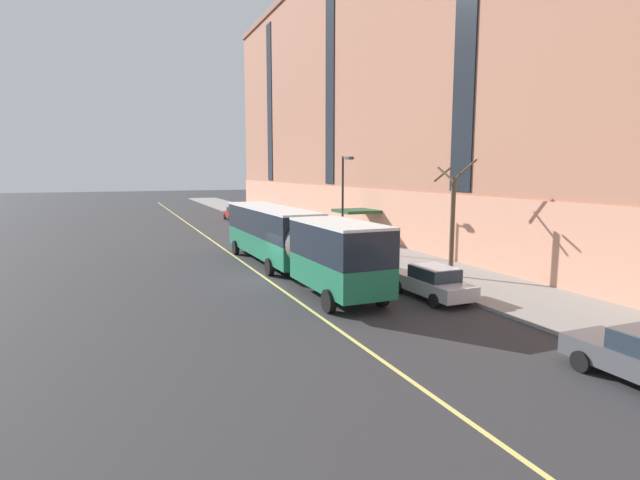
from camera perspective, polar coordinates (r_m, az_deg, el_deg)
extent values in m
plane|color=#303033|center=(27.60, -5.58, -4.52)|extent=(260.00, 260.00, 0.00)
cube|color=gray|center=(34.17, 8.61, -2.03)|extent=(5.68, 160.00, 0.15)
cube|color=#B2755B|center=(37.61, 23.95, 19.11)|extent=(12.00, 110.00, 27.30)
cube|color=tan|center=(32.98, 15.51, 1.14)|extent=(0.14, 110.00, 4.40)
cube|color=#234C2D|center=(41.72, 4.23, 3.32)|extent=(3.20, 3.40, 0.24)
cube|color=#1E232B|center=(34.01, 16.40, 23.11)|extent=(0.10, 2.00, 20.75)
cube|color=#1E232B|center=(51.45, 1.15, 18.09)|extent=(0.10, 2.00, 20.75)
cube|color=#1E232B|center=(70.63, -5.79, 15.27)|extent=(0.10, 2.00, 20.75)
cube|color=#1E704C|center=(32.22, -5.61, -0.43)|extent=(2.78, 12.21, 1.30)
cube|color=black|center=(32.04, -5.65, 2.13)|extent=(2.79, 12.21, 1.59)
cube|color=white|center=(31.97, -5.67, 3.66)|extent=(2.81, 12.21, 0.12)
cube|color=#19232D|center=(37.90, -8.48, 2.73)|extent=(2.36, 0.12, 1.19)
cube|color=orange|center=(37.85, -8.51, 3.90)|extent=(1.79, 0.09, 0.28)
cube|color=black|center=(38.12, -8.43, -0.02)|extent=(2.51, 0.17, 0.24)
cube|color=white|center=(37.87, -9.75, 0.28)|extent=(0.28, 0.07, 0.18)
cube|color=white|center=(38.33, -7.15, 0.43)|extent=(0.28, 0.07, 0.18)
cylinder|color=#595651|center=(25.98, -1.18, -0.63)|extent=(2.45, 1.04, 2.43)
cube|color=#1E704C|center=(22.92, 2.19, -3.80)|extent=(2.67, 6.14, 1.30)
cube|color=black|center=(22.67, 2.21, -0.22)|extent=(2.68, 6.14, 1.59)
cube|color=white|center=(22.57, 2.22, 1.93)|extent=(2.70, 6.14, 0.12)
cylinder|color=black|center=(36.05, -9.61, -0.85)|extent=(0.32, 1.01, 1.00)
cylinder|color=black|center=(36.73, -5.74, -0.62)|extent=(0.32, 1.01, 1.00)
cylinder|color=black|center=(28.54, -5.79, -3.08)|extent=(0.32, 1.01, 1.00)
cylinder|color=black|center=(29.39, -1.03, -2.72)|extent=(0.32, 1.01, 1.00)
cylinder|color=black|center=(21.09, 1.01, -6.99)|extent=(0.32, 1.01, 1.00)
cylinder|color=black|center=(22.24, 7.06, -6.26)|extent=(0.32, 1.01, 1.00)
cube|color=#BCAD89|center=(30.77, 3.61, -1.99)|extent=(1.76, 4.35, 0.64)
cube|color=#232D38|center=(30.48, 3.80, -0.94)|extent=(1.53, 1.96, 0.56)
cube|color=#BCAD89|center=(30.44, 3.81, -0.38)|extent=(1.49, 1.88, 0.04)
cylinder|color=black|center=(31.67, 1.16, -2.28)|extent=(0.23, 0.64, 0.64)
cylinder|color=black|center=(32.38, 3.88, -2.07)|extent=(0.23, 0.64, 0.64)
cylinder|color=black|center=(29.28, 3.30, -3.13)|extent=(0.23, 0.64, 0.64)
cylinder|color=black|center=(30.05, 6.19, -2.88)|extent=(0.23, 0.64, 0.64)
cube|color=silver|center=(43.88, -4.59, 0.97)|extent=(1.82, 4.68, 0.64)
cube|color=#232D38|center=(43.59, -4.51, 1.72)|extent=(1.55, 2.13, 0.56)
cube|color=silver|center=(43.56, -4.52, 2.11)|extent=(1.51, 2.03, 0.04)
cylinder|color=black|center=(45.07, -6.12, 0.73)|extent=(0.24, 0.65, 0.64)
cylinder|color=black|center=(45.52, -4.09, 0.82)|extent=(0.24, 0.65, 0.64)
cylinder|color=black|center=(42.32, -5.12, 0.27)|extent=(0.24, 0.65, 0.64)
cylinder|color=black|center=(42.80, -2.97, 0.38)|extent=(0.24, 0.65, 0.64)
cube|color=#B21E19|center=(61.46, -9.77, 2.87)|extent=(1.79, 4.51, 0.64)
cube|color=#232D38|center=(61.20, -9.74, 3.41)|extent=(1.58, 2.03, 0.56)
cube|color=#B21E19|center=(61.17, -9.74, 3.69)|extent=(1.54, 1.94, 0.04)
cylinder|color=black|center=(62.67, -10.82, 2.65)|extent=(0.22, 0.64, 0.64)
cylinder|color=black|center=(63.04, -9.26, 2.71)|extent=(0.22, 0.64, 0.64)
cylinder|color=black|center=(59.95, -10.29, 2.43)|extent=(0.22, 0.64, 0.64)
cylinder|color=black|center=(60.33, -8.66, 2.50)|extent=(0.22, 0.64, 0.64)
cube|color=silver|center=(51.98, -7.50, 2.01)|extent=(1.82, 4.42, 0.64)
cube|color=#232D38|center=(51.71, -7.44, 2.65)|extent=(1.55, 2.01, 0.56)
cube|color=silver|center=(51.69, -7.45, 2.98)|extent=(1.51, 1.92, 0.04)
cylinder|color=black|center=(53.09, -8.77, 1.76)|extent=(0.24, 0.65, 0.64)
cylinder|color=black|center=(53.54, -7.05, 1.85)|extent=(0.24, 0.65, 0.64)
cylinder|color=black|center=(50.49, -7.96, 1.47)|extent=(0.24, 0.65, 0.64)
cylinder|color=black|center=(50.96, -6.16, 1.56)|extent=(0.24, 0.65, 0.64)
cylinder|color=black|center=(17.08, 27.69, -12.18)|extent=(0.22, 0.64, 0.64)
cylinder|color=black|center=(18.44, 31.37, -10.97)|extent=(0.22, 0.64, 0.64)
cube|color=#B7B7BC|center=(23.94, 12.57, -5.03)|extent=(1.80, 4.75, 0.64)
cube|color=#232D38|center=(23.63, 12.95, -3.72)|extent=(1.56, 2.15, 0.56)
cube|color=#B7B7BC|center=(23.57, 12.97, -3.01)|extent=(1.52, 2.05, 0.04)
cylinder|color=black|center=(24.73, 8.95, -5.28)|extent=(0.23, 0.64, 0.64)
cylinder|color=black|center=(25.66, 12.19, -4.88)|extent=(0.23, 0.64, 0.64)
cylinder|color=black|center=(22.38, 12.95, -6.80)|extent=(0.23, 0.64, 0.64)
cylinder|color=black|center=(23.40, 16.36, -6.27)|extent=(0.23, 0.64, 0.64)
cube|color=#BCAD89|center=(36.63, -0.99, -0.38)|extent=(1.92, 4.70, 0.64)
cube|color=#232D38|center=(36.34, -0.85, 0.51)|extent=(1.61, 2.15, 0.56)
cube|color=#BCAD89|center=(36.30, -0.85, 0.98)|extent=(1.57, 2.05, 0.04)
cylinder|color=black|center=(37.67, -3.06, -0.65)|extent=(0.24, 0.65, 0.64)
cylinder|color=black|center=(38.32, -0.68, -0.49)|extent=(0.24, 0.65, 0.64)
cylinder|color=black|center=(35.04, -1.32, -1.29)|extent=(0.24, 0.65, 0.64)
cylinder|color=black|center=(35.74, 1.19, -1.11)|extent=(0.24, 0.65, 0.64)
cylinder|color=brown|center=(28.22, 14.88, 1.42)|extent=(0.26, 0.26, 5.43)
cylinder|color=brown|center=(28.65, 16.17, 7.65)|extent=(0.42, 1.64, 1.23)
cylinder|color=brown|center=(28.47, 13.91, 7.34)|extent=(1.46, 0.55, 0.86)
cylinder|color=brown|center=(27.63, 14.19, 7.29)|extent=(0.27, 1.27, 0.82)
cylinder|color=#2D2D30|center=(35.97, 2.60, 4.12)|extent=(0.16, 0.16, 6.79)
cylinder|color=#2D2D30|center=(35.41, 3.02, 9.39)|extent=(0.10, 1.10, 0.10)
cube|color=#3D3D3F|center=(34.91, 3.41, 9.33)|extent=(0.36, 0.60, 0.20)
cylinder|color=red|center=(43.15, -1.76, 0.59)|extent=(0.24, 0.24, 0.55)
sphere|color=silver|center=(43.11, -1.77, 1.05)|extent=(0.20, 0.20, 0.20)
cylinder|color=silver|center=(43.09, -1.96, 0.65)|extent=(0.10, 0.09, 0.09)
cylinder|color=silver|center=(43.20, -1.57, 0.67)|extent=(0.10, 0.09, 0.09)
cube|color=#E0D66B|center=(30.37, -7.60, -3.40)|extent=(0.16, 140.00, 0.01)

